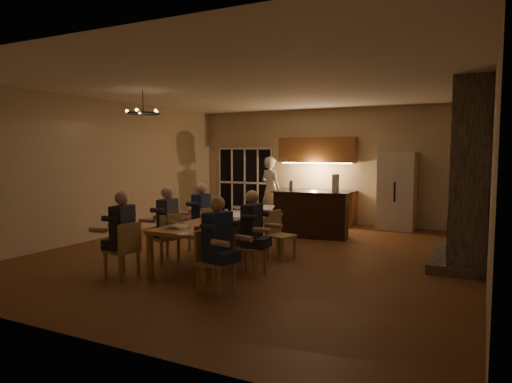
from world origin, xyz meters
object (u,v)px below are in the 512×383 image
object	(u,v)px
chandelier	(143,113)
bar_bottle	(291,186)
can_silver	(204,223)
chair_right_near	(216,262)
chair_left_far	(202,229)
standing_person	(271,190)
laptop_f	(264,209)
plate_far	(259,216)
bar_blender	(336,183)
refrigerator	(397,191)
chair_right_mid	(250,247)
laptop_e	(242,207)
laptop_a	(179,221)
person_left_mid	(168,224)
person_right_mid	(252,232)
laptop_d	(235,216)
chair_left_mid	(164,238)
dining_table	(223,241)
mug_front	(203,221)
laptop_b	(214,221)
person_left_near	(123,234)
chair_left_near	(122,250)
chair_right_far	(281,235)
redcup_mid	(216,213)
plate_left	(179,226)
redcup_near	(197,230)
plate_near	(224,226)
person_right_near	(218,244)
can_cola	(250,208)
laptop_c	(210,214)
mug_back	(226,212)
bar_island	(311,214)
mug_mid	(240,214)
person_left_far	(201,217)

from	to	relation	value
chandelier	bar_bottle	distance (m)	3.84
can_silver	chair_right_near	bearing A→B (deg)	-49.17
chair_left_far	standing_person	distance (m)	4.07
laptop_f	plate_far	distance (m)	0.34
plate_far	bar_blender	distance (m)	2.51
refrigerator	chandelier	size ratio (longest dim) A/B	3.09
chair_right_mid	laptop_e	size ratio (longest dim) A/B	2.78
laptop_a	can_silver	size ratio (longest dim) A/B	2.67
laptop_e	person_left_mid	bearing A→B (deg)	49.43
person_right_mid	plate_far	size ratio (longest dim) A/B	5.17
standing_person	laptop_d	xyz separation A→B (m)	(1.48, -4.69, -0.07)
chair_left_mid	chair_right_near	bearing A→B (deg)	77.11
dining_table	mug_front	size ratio (longest dim) A/B	29.96
chair_left_mid	person_right_mid	world-z (taller)	person_right_mid
refrigerator	laptop_b	size ratio (longest dim) A/B	6.25
chair_right_near	person_left_near	xyz separation A→B (m)	(-1.75, 0.02, 0.24)
chair_left_near	chair_right_far	world-z (taller)	same
redcup_mid	plate_far	world-z (taller)	redcup_mid
dining_table	standing_person	size ratio (longest dim) A/B	1.61
plate_left	can_silver	bearing A→B (deg)	39.17
redcup_near	plate_near	xyz separation A→B (m)	(0.01, 0.77, -0.05)
person_left_near	bar_bottle	size ratio (longest dim) A/B	5.75
person_right_near	person_right_mid	xyz separation A→B (m)	(-0.02, 1.09, 0.00)
laptop_d	laptop_f	world-z (taller)	same
chandelier	plate_left	world-z (taller)	chandelier
laptop_e	plate_near	distance (m)	1.82
can_cola	laptop_e	bearing A→B (deg)	-96.87
laptop_c	can_cola	size ratio (longest dim) A/B	2.67
can_silver	bar_bottle	distance (m)	3.61
mug_back	redcup_mid	bearing A→B (deg)	-91.40
person_left_near	laptop_b	distance (m)	1.46
person_left_near	redcup_mid	size ratio (longest dim) A/B	11.50
chair_right_far	can_cola	bearing A→B (deg)	69.70
laptop_c	bar_island	bearing A→B (deg)	-135.48
chair_left_mid	laptop_e	size ratio (longest dim) A/B	2.78
chair_right_far	chandelier	bearing A→B (deg)	120.41
chair_left_far	person_left_near	size ratio (longest dim) A/B	0.64
person_right_mid	laptop_d	xyz separation A→B (m)	(-0.58, 0.44, 0.17)
dining_table	laptop_c	size ratio (longest dim) A/B	9.36
mug_mid	chair_right_near	bearing A→B (deg)	-69.85
laptop_e	mug_front	size ratio (longest dim) A/B	3.20
dining_table	laptop_b	xyz separation A→B (m)	(0.31, -0.79, 0.49)
laptop_c	can_silver	world-z (taller)	laptop_c
plate_near	person_left_far	bearing A→B (deg)	136.26
chair_right_far	laptop_b	distance (m)	1.61
chair_right_near	person_right_mid	size ratio (longest dim) A/B	0.64
chair_left_far	can_cola	bearing A→B (deg)	154.02
dining_table	redcup_near	size ratio (longest dim) A/B	24.97
laptop_d	standing_person	bearing A→B (deg)	94.32
mug_mid	chair_right_far	bearing A→B (deg)	8.34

